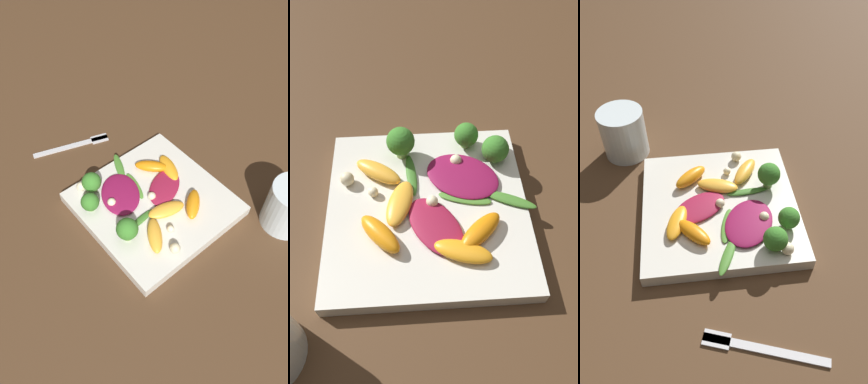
% 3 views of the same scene
% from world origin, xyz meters
% --- Properties ---
extents(ground_plane, '(2.40, 2.40, 0.00)m').
position_xyz_m(ground_plane, '(0.00, 0.00, 0.00)').
color(ground_plane, '#4C331E').
extents(plate, '(0.25, 0.25, 0.02)m').
position_xyz_m(plate, '(0.00, 0.00, 0.01)').
color(plate, silver).
rests_on(plate, ground_plane).
extents(fork, '(0.07, 0.16, 0.01)m').
position_xyz_m(fork, '(-0.23, -0.01, 0.00)').
color(fork, silver).
rests_on(fork, ground_plane).
extents(radicchio_leaf_0, '(0.09, 0.10, 0.01)m').
position_xyz_m(radicchio_leaf_0, '(-0.01, 0.03, 0.03)').
color(radicchio_leaf_0, maroon).
rests_on(radicchio_leaf_0, plate).
extents(radicchio_leaf_1, '(0.12, 0.11, 0.01)m').
position_xyz_m(radicchio_leaf_1, '(-0.05, -0.04, 0.03)').
color(radicchio_leaf_1, maroon).
rests_on(radicchio_leaf_1, plate).
extents(orange_segment_0, '(0.07, 0.06, 0.02)m').
position_xyz_m(orange_segment_0, '(0.06, -0.05, 0.03)').
color(orange_segment_0, '#FCAD33').
rests_on(orange_segment_0, plate).
extents(orange_segment_1, '(0.06, 0.06, 0.02)m').
position_xyz_m(orange_segment_1, '(-0.06, 0.05, 0.03)').
color(orange_segment_1, orange).
rests_on(orange_segment_1, plate).
extents(orange_segment_2, '(0.05, 0.07, 0.01)m').
position_xyz_m(orange_segment_2, '(0.03, -0.00, 0.03)').
color(orange_segment_2, '#FCAD33').
rests_on(orange_segment_2, plate).
extents(orange_segment_3, '(0.06, 0.06, 0.02)m').
position_xyz_m(orange_segment_3, '(0.06, 0.04, 0.03)').
color(orange_segment_3, orange).
rests_on(orange_segment_3, plate).
extents(orange_segment_4, '(0.07, 0.05, 0.01)m').
position_xyz_m(orange_segment_4, '(-0.04, 0.07, 0.03)').
color(orange_segment_4, orange).
rests_on(orange_segment_4, plate).
extents(broccoli_floret_0, '(0.04, 0.04, 0.04)m').
position_xyz_m(broccoli_floret_0, '(-0.09, -0.07, 0.04)').
color(broccoli_floret_0, '#84AD5B').
rests_on(broccoli_floret_0, plate).
extents(broccoli_floret_1, '(0.03, 0.03, 0.04)m').
position_xyz_m(broccoli_floret_1, '(-0.06, -0.10, 0.04)').
color(broccoli_floret_1, '#7A9E51').
rests_on(broccoli_floret_1, plate).
extents(broccoli_floret_2, '(0.04, 0.04, 0.05)m').
position_xyz_m(broccoli_floret_2, '(0.03, -0.09, 0.05)').
color(broccoli_floret_2, '#84AD5B').
rests_on(broccoli_floret_2, plate).
extents(arugula_sprig_0, '(0.02, 0.07, 0.01)m').
position_xyz_m(arugula_sprig_0, '(0.02, -0.05, 0.02)').
color(arugula_sprig_0, '#3D7528').
rests_on(arugula_sprig_0, plate).
extents(arugula_sprig_1, '(0.07, 0.03, 0.00)m').
position_xyz_m(arugula_sprig_1, '(-0.05, -0.01, 0.02)').
color(arugula_sprig_1, '#518E33').
rests_on(arugula_sprig_1, plate).
extents(arugula_sprig_2, '(0.07, 0.04, 0.01)m').
position_xyz_m(arugula_sprig_2, '(-0.10, -0.00, 0.02)').
color(arugula_sprig_2, '#47842D').
rests_on(arugula_sprig_2, plate).
extents(macadamia_nut_0, '(0.02, 0.02, 0.02)m').
position_xyz_m(macadamia_nut_0, '(0.10, -0.04, 0.03)').
color(macadamia_nut_0, beige).
rests_on(macadamia_nut_0, plate).
extents(macadamia_nut_1, '(0.01, 0.01, 0.01)m').
position_xyz_m(macadamia_nut_1, '(0.07, -0.02, 0.03)').
color(macadamia_nut_1, beige).
rests_on(macadamia_nut_1, plate).
extents(macadamia_nut_2, '(0.02, 0.02, 0.02)m').
position_xyz_m(macadamia_nut_2, '(-0.11, -0.09, 0.03)').
color(macadamia_nut_2, beige).
rests_on(macadamia_nut_2, plate).
extents(macadamia_nut_3, '(0.02, 0.02, 0.02)m').
position_xyz_m(macadamia_nut_3, '(-0.04, -0.06, 0.03)').
color(macadamia_nut_3, beige).
rests_on(macadamia_nut_3, plate).
extents(macadamia_nut_4, '(0.02, 0.02, 0.02)m').
position_xyz_m(macadamia_nut_4, '(-0.01, -0.00, 0.03)').
color(macadamia_nut_4, beige).
rests_on(macadamia_nut_4, plate).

